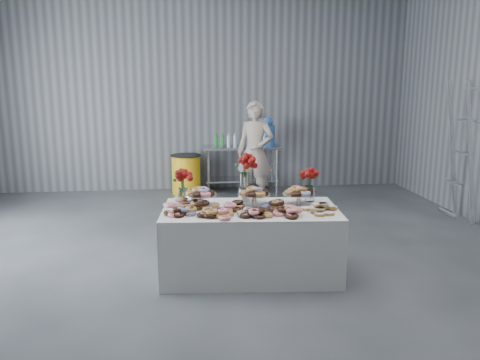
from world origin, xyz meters
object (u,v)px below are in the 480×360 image
Objects in this scene: prep_table at (242,160)px; trash_barrel at (186,174)px; stepladder at (461,152)px; water_jug at (267,133)px; person at (255,152)px; display_table at (250,241)px.

prep_table is 2.01× the size of trash_barrel.
prep_table is at bearing 143.04° from stepladder.
trash_barrel is at bearing 180.00° from water_jug.
water_jug is at bearing 91.37° from person.
person is at bearing -113.05° from water_jug.
water_jug is at bearing 138.06° from stepladder.
person is (0.14, -0.84, 0.28)m from prep_table.
prep_table is 2.71× the size of water_jug.
display_table is 2.54× the size of trash_barrel.
stepladder is (3.43, 1.71, 0.69)m from display_table.
water_jug is (0.86, 4.02, 0.77)m from display_table.
person is (-0.36, -0.84, -0.25)m from water_jug.
person is at bearing -34.60° from trash_barrel.
stepladder is (2.57, -2.31, -0.08)m from water_jug.
water_jug is 0.26× the size of stepladder.
prep_table is at bearing 124.00° from person.
person is 2.40× the size of trash_barrel.
water_jug is 0.31× the size of person.
person is (0.50, 3.18, 0.52)m from display_table.
stepladder is at bearing -36.96° from prep_table.
trash_barrel is (-0.72, 4.02, 0.00)m from display_table.
water_jug is at bearing 77.91° from display_table.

